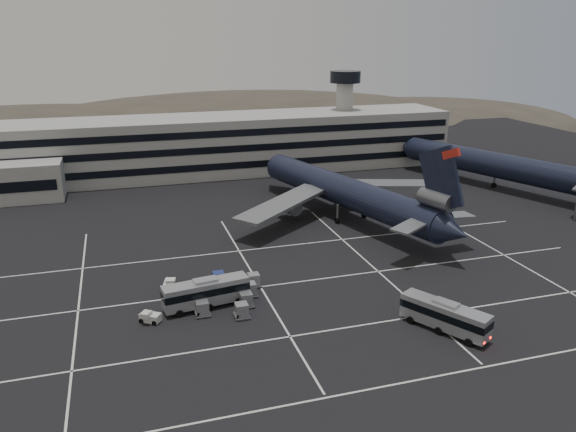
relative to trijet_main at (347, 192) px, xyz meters
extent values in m
plane|color=black|center=(-16.96, -28.33, -5.25)|extent=(260.00, 260.00, 0.00)
cube|color=silver|center=(-16.96, -50.33, -5.24)|extent=(90.00, 0.25, 0.01)
cube|color=silver|center=(-16.96, -38.33, -5.24)|extent=(90.00, 0.25, 0.01)
cube|color=silver|center=(-16.96, -24.33, -5.24)|extent=(90.00, 0.25, 0.01)
cube|color=silver|center=(-16.96, -10.33, -5.24)|extent=(90.00, 0.25, 0.01)
cube|color=silver|center=(-46.96, -22.33, -5.24)|extent=(0.25, 55.00, 0.01)
cube|color=silver|center=(-22.96, -22.33, -5.24)|extent=(0.25, 55.00, 0.01)
cube|color=silver|center=(-4.96, -22.33, -5.24)|extent=(0.25, 55.00, 0.01)
cube|color=silver|center=(17.04, -22.33, -5.24)|extent=(0.25, 55.00, 0.01)
cube|color=gray|center=(-16.96, 43.67, 1.75)|extent=(120.00, 18.00, 14.00)
cube|color=black|center=(-16.96, 34.62, -1.75)|extent=(118.00, 0.20, 1.60)
cube|color=black|center=(-16.96, 34.62, 2.25)|extent=(118.00, 0.20, 1.60)
cube|color=black|center=(-16.96, 34.62, 5.95)|extent=(118.00, 0.20, 1.60)
cylinder|color=gray|center=(18.04, 45.67, 5.75)|extent=(4.40, 4.40, 22.00)
cylinder|color=black|center=(18.04, 45.67, 17.25)|extent=(8.00, 8.00, 3.00)
ellipsoid|color=#38332B|center=(-76.96, 141.67, -15.75)|extent=(196.00, 140.00, 32.00)
ellipsoid|color=#38332B|center=(13.04, 141.67, -18.75)|extent=(252.00, 180.00, 44.00)
ellipsoid|color=#38332B|center=(93.04, 141.67, -14.25)|extent=(168.00, 120.00, 24.00)
cylinder|color=black|center=(-0.14, 0.48, -0.05)|extent=(18.32, 47.73, 5.60)
cone|color=black|center=(-7.19, 25.72, -0.05)|extent=(6.61, 5.84, 5.60)
cone|color=black|center=(7.00, -25.04, -0.05)|extent=(6.20, 6.17, 5.04)
cube|color=black|center=(6.06, -21.67, 7.35)|extent=(3.03, 9.26, 10.97)
cube|color=#AF2217|center=(6.46, -23.11, 11.55)|extent=(1.40, 3.26, 2.24)
cylinder|color=#595B60|center=(5.92, -21.18, 4.05)|extent=(4.22, 6.51, 2.70)
cube|color=slate|center=(1.75, -21.83, 0.55)|extent=(8.13, 6.32, 0.87)
cube|color=slate|center=(9.83, -19.57, 0.55)|extent=(7.69, 3.67, 0.87)
cube|color=slate|center=(-12.71, -0.96, -0.85)|extent=(20.78, 17.79, 1.75)
cylinder|color=#595B60|center=(-10.63, 2.74, -2.55)|extent=(4.08, 6.02, 2.70)
cube|color=slate|center=(11.36, 5.78, -0.85)|extent=(22.48, 7.91, 1.75)
cylinder|color=#595B60|center=(7.67, 7.86, -2.55)|extent=(4.08, 6.02, 2.70)
cylinder|color=slate|center=(-4.27, 15.28, -3.05)|extent=(0.44, 0.44, 3.00)
cylinder|color=black|center=(-4.27, 15.28, -4.70)|extent=(0.78, 1.19, 1.10)
cylinder|color=slate|center=(-2.68, -2.30, -3.05)|extent=(0.44, 0.44, 3.00)
cylinder|color=black|center=(-2.68, -2.30, -4.70)|extent=(0.78, 1.19, 1.10)
cylinder|color=slate|center=(3.48, -0.58, -3.05)|extent=(0.44, 0.44, 3.00)
cylinder|color=black|center=(3.48, -0.58, -4.70)|extent=(0.78, 1.19, 1.10)
cylinder|color=black|center=(40.72, 10.70, -0.05)|extent=(22.23, 46.88, 5.60)
cone|color=black|center=(31.45, 35.21, -0.05)|extent=(6.83, 6.19, 5.60)
cylinder|color=slate|center=(40.72, 10.70, -3.05)|extent=(0.44, 0.44, 3.00)
cylinder|color=black|center=(40.72, 10.70, -4.70)|extent=(0.86, 1.21, 1.10)
cube|color=#93949A|center=(-5.08, -42.33, -3.24)|extent=(7.46, 10.55, 2.93)
cube|color=black|center=(-5.08, -42.33, -2.89)|extent=(7.55, 10.63, 0.93)
cube|color=#93949A|center=(-5.08, -42.33, -1.60)|extent=(2.82, 3.32, 0.34)
cylinder|color=black|center=(-4.27, -46.21, -4.78)|extent=(0.74, 0.97, 0.94)
cylinder|color=black|center=(-2.15, -44.99, -4.78)|extent=(0.74, 0.97, 0.94)
cylinder|color=black|center=(-6.14, -42.94, -4.78)|extent=(0.74, 0.97, 0.94)
cylinder|color=black|center=(-4.02, -41.73, -4.78)|extent=(0.74, 0.97, 0.94)
cylinder|color=black|center=(-8.01, -39.67, -4.78)|extent=(0.74, 0.97, 0.94)
cylinder|color=black|center=(-5.88, -38.46, -4.78)|extent=(0.74, 0.97, 0.94)
cube|color=#FF0C05|center=(-3.08, -47.41, -4.37)|extent=(0.25, 0.19, 0.22)
cube|color=#FF0C05|center=(-1.72, -46.63, -4.37)|extent=(0.25, 0.19, 0.22)
cube|color=#93949A|center=(-31.09, -28.08, -3.19)|extent=(11.32, 4.08, 3.02)
cube|color=black|center=(-31.09, -28.08, -2.82)|extent=(11.39, 4.15, 0.96)
cube|color=#93949A|center=(-31.09, -28.08, -1.49)|extent=(3.22, 2.03, 0.35)
cylinder|color=black|center=(-27.07, -28.76, -4.77)|extent=(1.00, 0.46, 0.97)
cylinder|color=black|center=(-27.43, -26.27, -4.77)|extent=(1.00, 0.46, 0.97)
cylinder|color=black|center=(-30.91, -29.32, -4.77)|extent=(1.00, 0.46, 0.97)
cylinder|color=black|center=(-31.27, -26.83, -4.77)|extent=(1.00, 0.46, 0.97)
cylinder|color=black|center=(-34.74, -29.88, -4.77)|extent=(1.00, 0.46, 0.97)
cylinder|color=black|center=(-35.11, -27.39, -4.77)|extent=(1.00, 0.46, 0.97)
cube|color=silver|center=(-35.11, -21.20, -4.62)|extent=(1.94, 2.77, 1.03)
cube|color=silver|center=(-35.25, -21.75, -3.94)|extent=(1.47, 1.30, 0.57)
cylinder|color=black|center=(-35.94, -21.93, -4.93)|extent=(0.40, 0.68, 0.64)
cylinder|color=black|center=(-34.72, -22.23, -4.93)|extent=(0.40, 0.68, 0.64)
cylinder|color=black|center=(-35.50, -20.16, -4.93)|extent=(0.40, 0.68, 0.64)
cylinder|color=black|center=(-34.28, -20.46, -4.93)|extent=(0.40, 0.68, 0.64)
cube|color=silver|center=(-38.29, -30.01, -4.63)|extent=(2.80, 2.51, 1.01)
cube|color=silver|center=(-37.83, -30.33, -3.96)|extent=(1.53, 1.59, 0.56)
cylinder|color=black|center=(-37.90, -31.03, -4.93)|extent=(0.66, 0.56, 0.63)
cylinder|color=black|center=(-37.20, -30.02, -4.93)|extent=(0.66, 0.56, 0.63)
cylinder|color=black|center=(-39.38, -30.01, -4.93)|extent=(0.66, 0.56, 0.63)
cylinder|color=black|center=(-38.68, -29.00, -4.93)|extent=(0.66, 0.56, 0.63)
cube|color=#2D2D30|center=(-31.92, -30.09, -5.09)|extent=(2.61, 2.76, 0.18)
cylinder|color=black|center=(-31.92, -30.09, -5.15)|extent=(0.10, 0.20, 0.20)
cube|color=gray|center=(-31.92, -30.09, -4.20)|extent=(2.03, 2.03, 1.60)
cube|color=#2D2D30|center=(-27.34, -32.06, -5.09)|extent=(2.61, 2.76, 0.18)
cylinder|color=black|center=(-27.34, -32.06, -5.15)|extent=(0.10, 0.20, 0.20)
cube|color=gray|center=(-27.34, -32.06, -4.20)|extent=(2.03, 2.03, 1.60)
cube|color=#2D2D30|center=(-30.74, -27.34, -5.09)|extent=(2.61, 2.76, 0.18)
cylinder|color=black|center=(-30.74, -27.34, -5.15)|extent=(0.10, 0.20, 0.20)
cube|color=navy|center=(-30.74, -27.34, -4.20)|extent=(2.03, 2.03, 1.60)
cube|color=#2D2D30|center=(-26.16, -29.31, -5.09)|extent=(2.61, 2.76, 0.18)
cylinder|color=black|center=(-26.16, -29.31, -5.15)|extent=(0.10, 0.20, 0.20)
cube|color=gray|center=(-26.16, -29.31, -4.20)|extent=(2.03, 2.03, 1.60)
cube|color=#2D2D30|center=(-29.56, -24.59, -5.09)|extent=(2.61, 2.76, 0.18)
cylinder|color=black|center=(-29.56, -24.59, -5.15)|extent=(0.10, 0.20, 0.20)
cube|color=gray|center=(-29.56, -24.59, -4.20)|extent=(2.03, 2.03, 1.60)
cube|color=#2D2D30|center=(-24.98, -26.56, -5.09)|extent=(2.61, 2.76, 0.18)
cylinder|color=black|center=(-24.98, -26.56, -5.15)|extent=(0.10, 0.20, 0.20)
cube|color=gray|center=(-24.98, -26.56, -4.20)|extent=(2.03, 2.03, 1.60)
cube|color=#2D2D30|center=(-28.38, -21.84, -5.09)|extent=(2.61, 2.76, 0.18)
cylinder|color=black|center=(-28.38, -21.84, -5.15)|extent=(0.10, 0.20, 0.20)
cube|color=navy|center=(-28.38, -21.84, -4.20)|extent=(2.03, 2.03, 1.60)
cube|color=#2D2D30|center=(-23.80, -23.81, -5.09)|extent=(2.61, 2.76, 0.18)
cylinder|color=black|center=(-23.80, -23.81, -5.15)|extent=(0.10, 0.20, 0.20)
cube|color=gray|center=(-23.80, -23.81, -4.20)|extent=(2.03, 2.03, 1.60)
camera|label=1|loc=(-40.03, -93.46, 28.73)|focal=35.00mm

